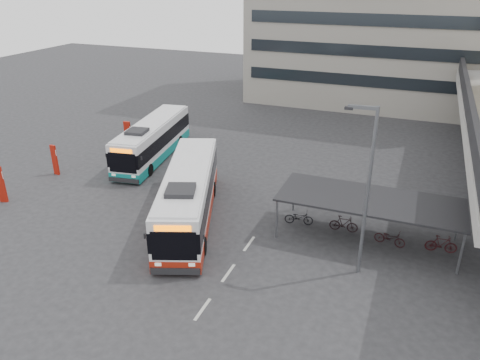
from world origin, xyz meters
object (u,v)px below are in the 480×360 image
at_px(bus_main, 189,196).
at_px(lamp_post, 366,184).
at_px(pedestrian, 194,229).
at_px(bus_teal, 153,140).

height_order(bus_main, lamp_post, lamp_post).
distance_m(bus_main, lamp_post, 11.04).
height_order(bus_main, pedestrian, bus_main).
bearing_deg(bus_teal, lamp_post, -37.87).
distance_m(bus_main, pedestrian, 2.79).
distance_m(bus_main, bus_teal, 11.17).
xyz_separation_m(bus_main, pedestrian, (1.47, -2.25, -0.77)).
xyz_separation_m(bus_teal, pedestrian, (9.00, -10.49, -0.64)).
bearing_deg(lamp_post, pedestrian, 179.84).
bearing_deg(pedestrian, bus_teal, 43.25).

